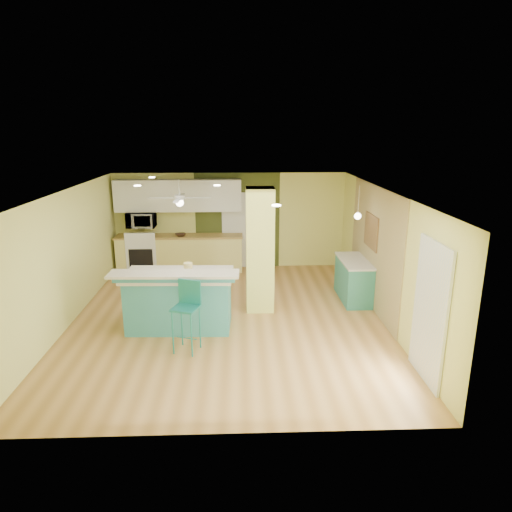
# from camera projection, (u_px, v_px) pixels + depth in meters

# --- Properties ---
(floor) EXTENTS (6.00, 7.00, 0.01)m
(floor) POSITION_uv_depth(u_px,v_px,m) (228.00, 319.00, 8.95)
(floor) COLOR #A6743A
(floor) RESTS_ON ground
(ceiling) EXTENTS (6.00, 7.00, 0.01)m
(ceiling) POSITION_uv_depth(u_px,v_px,m) (226.00, 191.00, 8.27)
(ceiling) COLOR white
(ceiling) RESTS_ON wall_back
(wall_back) EXTENTS (6.00, 0.01, 2.50)m
(wall_back) POSITION_uv_depth(u_px,v_px,m) (230.00, 221.00, 11.98)
(wall_back) COLOR #E9E87C
(wall_back) RESTS_ON floor
(wall_front) EXTENTS (6.00, 0.01, 2.50)m
(wall_front) POSITION_uv_depth(u_px,v_px,m) (220.00, 341.00, 5.24)
(wall_front) COLOR #E9E87C
(wall_front) RESTS_ON floor
(wall_left) EXTENTS (0.01, 7.00, 2.50)m
(wall_left) POSITION_uv_depth(u_px,v_px,m) (66.00, 259.00, 8.50)
(wall_left) COLOR #E9E87C
(wall_left) RESTS_ON floor
(wall_right) EXTENTS (0.01, 7.00, 2.50)m
(wall_right) POSITION_uv_depth(u_px,v_px,m) (384.00, 256.00, 8.72)
(wall_right) COLOR #E9E87C
(wall_right) RESTS_ON floor
(wood_panel) EXTENTS (0.02, 3.40, 2.50)m
(wood_panel) POSITION_uv_depth(u_px,v_px,m) (374.00, 248.00, 9.29)
(wood_panel) COLOR #9A8558
(wood_panel) RESTS_ON floor
(olive_accent) EXTENTS (2.20, 0.02, 2.50)m
(olive_accent) POSITION_uv_depth(u_px,v_px,m) (238.00, 221.00, 11.97)
(olive_accent) COLOR #40491D
(olive_accent) RESTS_ON floor
(interior_door) EXTENTS (0.82, 0.05, 2.00)m
(interior_door) POSITION_uv_depth(u_px,v_px,m) (238.00, 230.00, 12.01)
(interior_door) COLOR white
(interior_door) RESTS_ON floor
(french_door) EXTENTS (0.04, 1.08, 2.10)m
(french_door) POSITION_uv_depth(u_px,v_px,m) (430.00, 312.00, 6.56)
(french_door) COLOR white
(french_door) RESTS_ON floor
(column) EXTENTS (0.55, 0.55, 2.50)m
(column) POSITION_uv_depth(u_px,v_px,m) (260.00, 250.00, 9.11)
(column) COLOR #DDE369
(column) RESTS_ON floor
(kitchen_run) EXTENTS (3.25, 0.63, 0.94)m
(kitchen_run) POSITION_uv_depth(u_px,v_px,m) (180.00, 253.00, 11.85)
(kitchen_run) COLOR #EBE07B
(kitchen_run) RESTS_ON floor
(stove) EXTENTS (0.76, 0.66, 1.08)m
(stove) POSITION_uv_depth(u_px,v_px,m) (143.00, 254.00, 11.81)
(stove) COLOR white
(stove) RESTS_ON floor
(upper_cabinets) EXTENTS (3.20, 0.34, 0.80)m
(upper_cabinets) POSITION_uv_depth(u_px,v_px,m) (178.00, 196.00, 11.56)
(upper_cabinets) COLOR white
(upper_cabinets) RESTS_ON wall_back
(microwave) EXTENTS (0.70, 0.48, 0.39)m
(microwave) POSITION_uv_depth(u_px,v_px,m) (141.00, 220.00, 11.58)
(microwave) COLOR silver
(microwave) RESTS_ON wall_back
(ceiling_fan) EXTENTS (1.41, 1.41, 0.61)m
(ceiling_fan) POSITION_uv_depth(u_px,v_px,m) (179.00, 198.00, 10.27)
(ceiling_fan) COLOR silver
(ceiling_fan) RESTS_ON ceiling
(pendant_lamp) EXTENTS (0.14, 0.14, 0.69)m
(pendant_lamp) POSITION_uv_depth(u_px,v_px,m) (358.00, 216.00, 9.25)
(pendant_lamp) COLOR white
(pendant_lamp) RESTS_ON ceiling
(wall_decor) EXTENTS (0.03, 0.90, 0.70)m
(wall_decor) POSITION_uv_depth(u_px,v_px,m) (371.00, 231.00, 9.40)
(wall_decor) COLOR brown
(wall_decor) RESTS_ON wood_panel
(peninsula) EXTENTS (2.26, 1.26, 1.20)m
(peninsula) POSITION_uv_depth(u_px,v_px,m) (179.00, 299.00, 8.43)
(peninsula) COLOR teal
(peninsula) RESTS_ON floor
(bar_stool) EXTENTS (0.51, 0.51, 1.20)m
(bar_stool) POSITION_uv_depth(u_px,v_px,m) (188.00, 304.00, 7.51)
(bar_stool) COLOR teal
(bar_stool) RESTS_ON floor
(side_counter) EXTENTS (0.58, 1.38, 0.89)m
(side_counter) POSITION_uv_depth(u_px,v_px,m) (353.00, 280.00, 9.85)
(side_counter) COLOR teal
(side_counter) RESTS_ON floor
(fruit_bowl) EXTENTS (0.34, 0.34, 0.07)m
(fruit_bowl) POSITION_uv_depth(u_px,v_px,m) (181.00, 235.00, 11.63)
(fruit_bowl) COLOR #362216
(fruit_bowl) RESTS_ON kitchen_run
(canister) EXTENTS (0.17, 0.17, 0.17)m
(canister) POSITION_uv_depth(u_px,v_px,m) (188.00, 267.00, 8.42)
(canister) COLOR yellow
(canister) RESTS_ON peninsula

